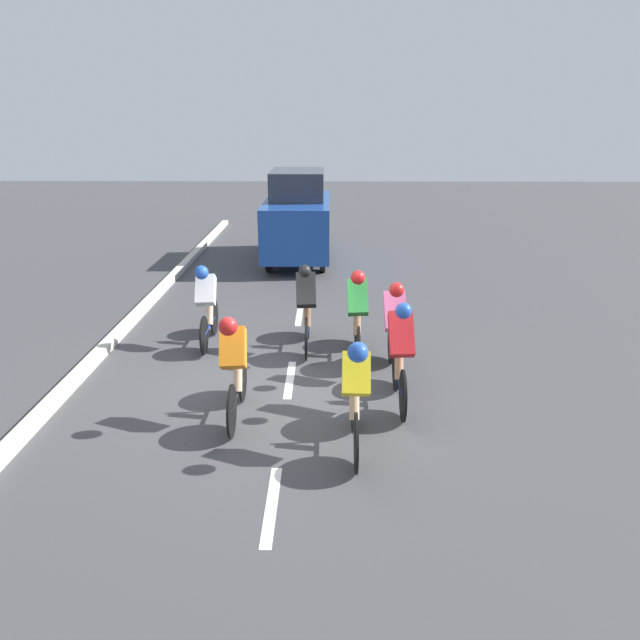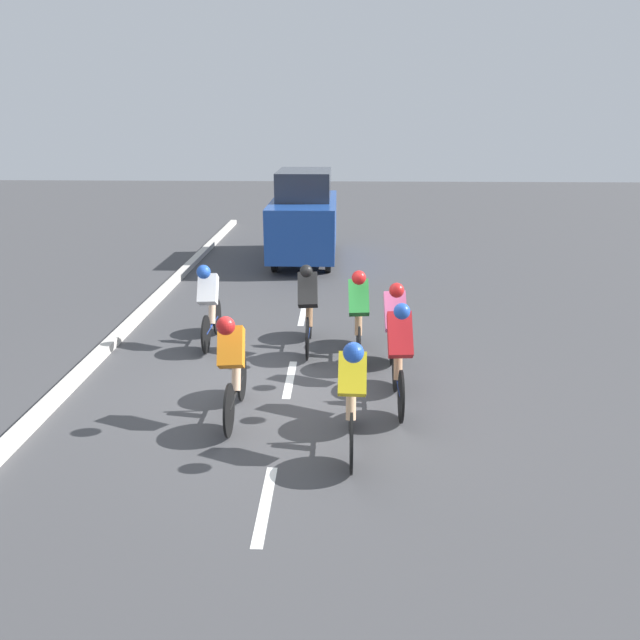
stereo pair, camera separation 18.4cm
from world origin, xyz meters
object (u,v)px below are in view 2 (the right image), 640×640
cyclist_yellow (352,392)px  cyclist_red (399,352)px  cyclist_pink (395,327)px  support_car (304,217)px  cyclist_black (308,305)px  cyclist_orange (232,363)px  cyclist_green (359,312)px  cyclist_white (209,301)px

cyclist_yellow → cyclist_red: bearing=-118.3°
cyclist_pink → support_car: support_car is taller
cyclist_black → cyclist_yellow: (-0.68, 3.39, -0.01)m
cyclist_orange → cyclist_black: bearing=-107.8°
cyclist_black → cyclist_green: (-0.83, 0.41, 0.02)m
cyclist_green → cyclist_orange: cyclist_green is taller
cyclist_yellow → support_car: bearing=-83.6°
cyclist_orange → support_car: (-0.37, -9.44, 0.40)m
cyclist_yellow → cyclist_white: bearing=-56.2°
cyclist_white → cyclist_pink: bearing=156.4°
cyclist_black → cyclist_yellow: size_ratio=1.03×
cyclist_orange → cyclist_white: bearing=-72.5°
cyclist_green → cyclist_yellow: bearing=87.1°
cyclist_orange → support_car: support_car is taller
cyclist_black → cyclist_yellow: cyclist_black is taller
cyclist_pink → cyclist_red: cyclist_red is taller
cyclist_white → cyclist_orange: bearing=107.5°
cyclist_green → cyclist_red: size_ratio=1.05×
cyclist_orange → support_car: size_ratio=0.41×
cyclist_orange → cyclist_pink: bearing=-146.7°
cyclist_yellow → cyclist_red: size_ratio=1.03×
cyclist_orange → cyclist_red: 2.20m
cyclist_yellow → support_car: (1.15, -10.24, 0.41)m
support_car → cyclist_pink: bearing=102.8°
cyclist_orange → cyclist_red: bearing=-169.2°
support_car → cyclist_red: bearing=101.2°
support_car → cyclist_yellow: bearing=96.4°
cyclist_green → cyclist_white: bearing=-13.0°
cyclist_green → cyclist_orange: 2.75m
cyclist_orange → support_car: bearing=-92.3°
cyclist_black → cyclist_white: 1.72m
cyclist_green → support_car: bearing=-79.9°
cyclist_yellow → cyclist_red: 1.37m
cyclist_yellow → cyclist_orange: (1.52, -0.79, 0.01)m
cyclist_yellow → support_car: 10.31m
cyclist_green → cyclist_yellow: (0.15, 2.99, -0.03)m
support_car → cyclist_black: bearing=93.9°
cyclist_green → cyclist_black: bearing=-26.1°
cyclist_black → cyclist_white: size_ratio=1.07×
cyclist_white → cyclist_orange: 2.91m
cyclist_black → cyclist_white: (1.71, -0.18, -0.00)m
cyclist_white → cyclist_red: size_ratio=0.99×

